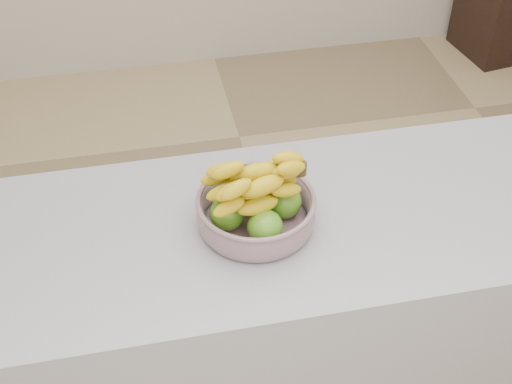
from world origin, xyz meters
TOP-DOWN VIEW (x-y plane):
  - ground at (0.00, 0.00)m, footprint 4.00×4.00m
  - counter at (0.00, -0.32)m, footprint 2.00×0.60m
  - fruit_bowl at (-0.24, -0.33)m, footprint 0.28×0.28m

SIDE VIEW (x-z plane):
  - ground at x=0.00m, z-range 0.00..0.00m
  - counter at x=0.00m, z-range 0.00..0.90m
  - fruit_bowl at x=-0.24m, z-range 0.87..1.05m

